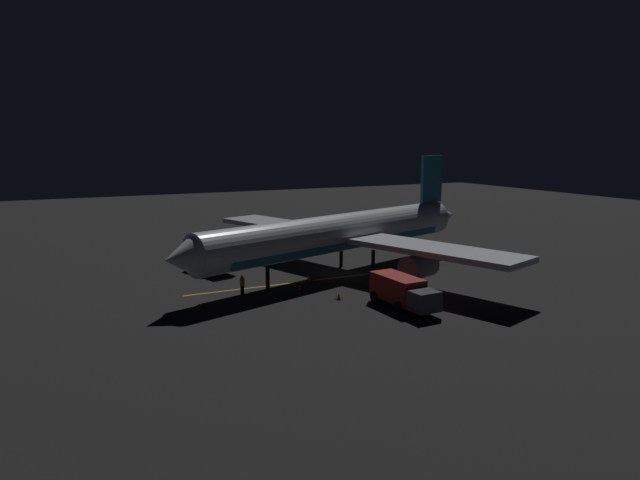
{
  "coord_description": "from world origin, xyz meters",
  "views": [
    {
      "loc": [
        -47.88,
        25.59,
        12.82
      ],
      "look_at": [
        0.0,
        2.0,
        3.5
      ],
      "focal_mm": 32.4,
      "sensor_mm": 36.0,
      "label": 1
    }
  ],
  "objects_px": {
    "baggage_truck": "(211,260)",
    "catering_truck": "(402,292)",
    "airliner": "(343,234)",
    "traffic_cone_under_wing": "(309,278)",
    "traffic_cone_near_right": "(339,296)",
    "traffic_cone_near_left": "(300,288)",
    "ground_crew_worker": "(242,285)"
  },
  "relations": [
    {
      "from": "catering_truck",
      "to": "ground_crew_worker",
      "type": "height_order",
      "value": "catering_truck"
    },
    {
      "from": "catering_truck",
      "to": "ground_crew_worker",
      "type": "distance_m",
      "value": 13.27
    },
    {
      "from": "ground_crew_worker",
      "to": "catering_truck",
      "type": "bearing_deg",
      "value": -131.54
    },
    {
      "from": "traffic_cone_under_wing",
      "to": "ground_crew_worker",
      "type": "bearing_deg",
      "value": 106.88
    },
    {
      "from": "airliner",
      "to": "traffic_cone_under_wing",
      "type": "bearing_deg",
      "value": 106.98
    },
    {
      "from": "baggage_truck",
      "to": "airliner",
      "type": "bearing_deg",
      "value": -119.05
    },
    {
      "from": "airliner",
      "to": "traffic_cone_under_wing",
      "type": "relative_size",
      "value": 67.91
    },
    {
      "from": "baggage_truck",
      "to": "catering_truck",
      "type": "relative_size",
      "value": 0.9
    },
    {
      "from": "airliner",
      "to": "traffic_cone_near_right",
      "type": "bearing_deg",
      "value": 149.4
    },
    {
      "from": "airliner",
      "to": "catering_truck",
      "type": "bearing_deg",
      "value": 173.04
    },
    {
      "from": "traffic_cone_near_left",
      "to": "traffic_cone_under_wing",
      "type": "bearing_deg",
      "value": -38.17
    },
    {
      "from": "airliner",
      "to": "traffic_cone_near_left",
      "type": "xyz_separation_m",
      "value": [
        -4.09,
        6.47,
        -3.61
      ]
    },
    {
      "from": "baggage_truck",
      "to": "traffic_cone_under_wing",
      "type": "relative_size",
      "value": 10.79
    },
    {
      "from": "traffic_cone_under_wing",
      "to": "catering_truck",
      "type": "bearing_deg",
      "value": -165.76
    },
    {
      "from": "airliner",
      "to": "baggage_truck",
      "type": "distance_m",
      "value": 13.22
    },
    {
      "from": "baggage_truck",
      "to": "catering_truck",
      "type": "height_order",
      "value": "catering_truck"
    },
    {
      "from": "traffic_cone_near_right",
      "to": "traffic_cone_under_wing",
      "type": "height_order",
      "value": "same"
    },
    {
      "from": "catering_truck",
      "to": "airliner",
      "type": "bearing_deg",
      "value": -6.96
    },
    {
      "from": "ground_crew_worker",
      "to": "traffic_cone_near_right",
      "type": "bearing_deg",
      "value": -124.95
    },
    {
      "from": "ground_crew_worker",
      "to": "traffic_cone_under_wing",
      "type": "relative_size",
      "value": 3.16
    },
    {
      "from": "baggage_truck",
      "to": "traffic_cone_near_left",
      "type": "height_order",
      "value": "baggage_truck"
    },
    {
      "from": "traffic_cone_near_left",
      "to": "traffic_cone_near_right",
      "type": "bearing_deg",
      "value": -157.39
    },
    {
      "from": "ground_crew_worker",
      "to": "traffic_cone_near_right",
      "type": "relative_size",
      "value": 3.16
    },
    {
      "from": "airliner",
      "to": "traffic_cone_under_wing",
      "type": "height_order",
      "value": "airliner"
    },
    {
      "from": "catering_truck",
      "to": "traffic_cone_under_wing",
      "type": "xyz_separation_m",
      "value": [
        10.97,
        2.78,
        -1.0
      ]
    },
    {
      "from": "traffic_cone_near_left",
      "to": "traffic_cone_under_wing",
      "type": "xyz_separation_m",
      "value": [
        2.78,
        -2.19,
        0.0
      ]
    },
    {
      "from": "airliner",
      "to": "traffic_cone_under_wing",
      "type": "distance_m",
      "value": 5.75
    },
    {
      "from": "ground_crew_worker",
      "to": "traffic_cone_near_left",
      "type": "height_order",
      "value": "ground_crew_worker"
    },
    {
      "from": "airliner",
      "to": "baggage_truck",
      "type": "bearing_deg",
      "value": 60.95
    },
    {
      "from": "airliner",
      "to": "traffic_cone_near_right",
      "type": "relative_size",
      "value": 67.91
    },
    {
      "from": "traffic_cone_near_left",
      "to": "airliner",
      "type": "bearing_deg",
      "value": -57.69
    },
    {
      "from": "traffic_cone_near_right",
      "to": "traffic_cone_under_wing",
      "type": "xyz_separation_m",
      "value": [
        6.8,
        -0.51,
        0.0
      ]
    }
  ]
}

